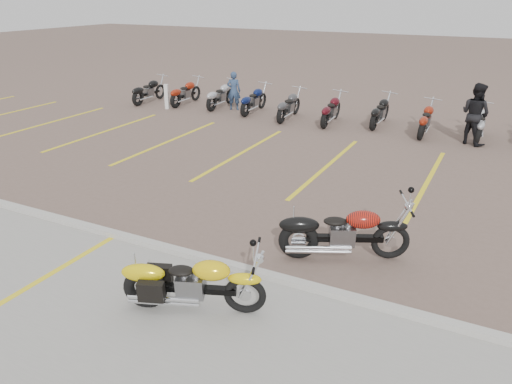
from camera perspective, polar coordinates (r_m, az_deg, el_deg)
ground at (r=10.59m, az=0.82°, el=-3.37°), size 100.00×100.00×0.00m
concrete_apron at (r=7.43m, az=-15.51°, el=-16.61°), size 60.00×5.00×0.01m
curb at (r=9.02m, az=-4.89°, el=-7.88°), size 60.00×0.18×0.12m
parking_stripes at (r=14.03m, az=8.11°, el=2.94°), size 38.00×5.50×0.01m
apron_stripe at (r=8.94m, az=-26.77°, el=-11.11°), size 0.12×5.00×0.00m
yellow_cruiser at (r=7.68m, az=-7.47°, el=-10.44°), size 2.10×0.90×0.90m
flame_cruiser at (r=9.10m, az=9.69°, el=-4.82°), size 2.19×1.14×0.97m
person_a at (r=20.58m, az=-2.56°, el=11.48°), size 0.65×0.52×1.54m
person_b at (r=17.16m, az=23.77°, el=8.17°), size 1.18×1.11×1.93m
bollard at (r=21.10m, az=-10.18°, el=10.68°), size 0.19×0.19×1.00m
bg_bike_row at (r=18.16m, az=16.25°, el=8.48°), size 22.16×2.02×1.10m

